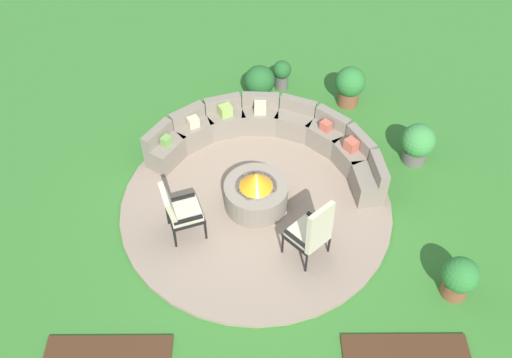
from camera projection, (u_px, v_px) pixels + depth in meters
ground_plane at (256, 206)px, 9.58m from camera, size 24.00×24.00×0.00m
patio_circle at (256, 205)px, 9.55m from camera, size 4.49×4.49×0.06m
fire_pit at (256, 193)px, 9.33m from camera, size 1.05×1.05×0.73m
curved_stone_bench at (272, 137)px, 10.22m from camera, size 4.06×2.23×0.69m
lounge_chair_front_left at (179, 210)px, 8.74m from camera, size 0.70×0.68×1.02m
lounge_chair_front_right at (312, 232)px, 8.40m from camera, size 0.76×0.79×1.17m
potted_plant_0 at (260, 83)px, 11.19m from camera, size 0.60×0.60×0.75m
potted_plant_1 at (459, 277)px, 8.16m from camera, size 0.53×0.53×0.73m
potted_plant_2 at (350, 85)px, 11.04m from camera, size 0.59×0.59×0.83m
potted_plant_3 at (418, 143)px, 10.00m from camera, size 0.59×0.59×0.78m
potted_plant_4 at (258, 82)px, 11.29m from camera, size 0.39×0.39×0.61m
potted_plant_5 at (282, 73)px, 11.48m from camera, size 0.37×0.37×0.63m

